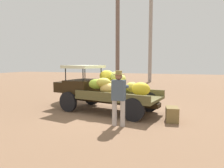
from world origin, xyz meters
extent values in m
plane|color=#836046|center=(0.00, 0.00, 0.00)|extent=(60.00, 60.00, 0.00)
cube|color=black|center=(0.11, -0.21, 0.45)|extent=(4.01, 1.21, 0.16)
cylinder|color=black|center=(1.68, 0.30, 0.40)|extent=(0.80, 0.29, 0.79)
cylinder|color=black|center=(1.37, -1.27, 0.40)|extent=(0.80, 0.29, 0.79)
cylinder|color=black|center=(-1.06, 0.84, 0.40)|extent=(0.80, 0.29, 0.79)
cylinder|color=black|center=(-1.37, -0.73, 0.40)|extent=(0.80, 0.29, 0.79)
cube|color=brown|center=(-0.33, -0.12, 0.63)|extent=(3.28, 2.27, 0.10)
cube|color=brown|center=(-0.18, 0.67, 0.79)|extent=(2.96, 0.66, 0.22)
cube|color=brown|center=(-0.49, -0.90, 0.79)|extent=(2.96, 0.66, 0.22)
cube|color=black|center=(1.33, -0.45, 0.95)|extent=(1.37, 1.70, 0.55)
cube|color=black|center=(2.22, -0.62, 0.90)|extent=(0.89, 1.18, 0.44)
cylinder|color=black|center=(1.89, 0.10, 1.50)|extent=(0.04, 0.04, 0.55)
cylinder|color=black|center=(1.64, -1.17, 1.50)|extent=(0.04, 0.04, 0.55)
cylinder|color=black|center=(1.03, 0.27, 1.50)|extent=(0.04, 0.04, 0.55)
cylinder|color=black|center=(0.78, -1.00, 1.50)|extent=(0.04, 0.04, 0.55)
cube|color=beige|center=(1.33, -0.45, 1.78)|extent=(1.49, 1.73, 0.12)
ellipsoid|color=gold|center=(-1.16, 0.01, 0.98)|extent=(0.71, 0.69, 0.67)
ellipsoid|color=gold|center=(0.22, 0.21, 1.20)|extent=(0.63, 0.60, 0.46)
ellipsoid|color=#93B433|center=(0.51, 0.18, 1.14)|extent=(0.71, 0.65, 0.51)
ellipsoid|color=#BABA4E|center=(-0.18, -0.66, 1.28)|extent=(0.81, 0.84, 0.51)
ellipsoid|color=gold|center=(0.06, 0.26, 1.00)|extent=(0.82, 0.82, 0.56)
ellipsoid|color=gold|center=(-0.76, -0.36, 1.00)|extent=(0.67, 0.71, 0.52)
ellipsoid|color=#B1BE4B|center=(0.01, -0.68, 1.34)|extent=(0.83, 0.84, 0.60)
ellipsoid|color=gold|center=(0.08, -0.27, 0.98)|extent=(0.71, 0.74, 0.50)
ellipsoid|color=#A6BB4B|center=(-0.25, -0.47, 0.92)|extent=(0.69, 0.63, 0.48)
ellipsoid|color=gold|center=(0.44, -0.79, 1.38)|extent=(0.69, 0.52, 0.51)
cylinder|color=#B7AEAB|center=(-0.61, 1.45, 0.40)|extent=(0.15, 0.15, 0.80)
cylinder|color=#B7AEAB|center=(-0.87, 1.45, 0.40)|extent=(0.15, 0.15, 0.80)
cube|color=#465668|center=(-0.74, 1.45, 1.11)|extent=(0.40, 0.24, 0.62)
cylinder|color=#465668|center=(-0.64, 1.35, 1.20)|extent=(0.33, 0.38, 0.10)
cylinder|color=#465668|center=(-0.84, 1.35, 1.20)|extent=(0.33, 0.38, 0.10)
sphere|color=#8B5E48|center=(-0.74, 1.45, 1.53)|extent=(0.22, 0.22, 0.22)
cylinder|color=olive|center=(-0.74, 1.45, 1.60)|extent=(0.34, 0.34, 0.02)
cylinder|color=olive|center=(-0.74, 1.45, 1.66)|extent=(0.20, 0.20, 0.10)
cube|color=olive|center=(-2.29, 0.45, 0.24)|extent=(0.46, 0.63, 0.48)
cylinder|color=gray|center=(0.41, -13.65, 4.84)|extent=(0.36, 0.36, 9.68)
cylinder|color=#6E584F|center=(2.04, -7.71, 4.09)|extent=(0.30, 0.30, 8.17)
camera|label=1|loc=(-2.50, 7.43, 1.94)|focal=33.18mm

